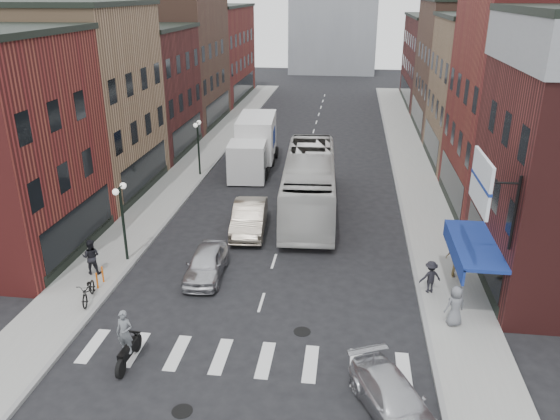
# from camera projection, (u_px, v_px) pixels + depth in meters

# --- Properties ---
(ground) EXTENTS (160.00, 160.00, 0.00)m
(ground) POSITION_uv_depth(u_px,v_px,m) (258.00, 315.00, 23.27)
(ground) COLOR black
(ground) RESTS_ON ground
(sidewalk_left) EXTENTS (3.00, 74.00, 0.15)m
(sidewalk_left) POSITION_uv_depth(u_px,v_px,m) (200.00, 159.00, 44.50)
(sidewalk_left) COLOR gray
(sidewalk_left) RESTS_ON ground
(sidewalk_right) EXTENTS (3.00, 74.00, 0.15)m
(sidewalk_right) POSITION_uv_depth(u_px,v_px,m) (412.00, 167.00, 42.46)
(sidewalk_right) COLOR gray
(sidewalk_right) RESTS_ON ground
(curb_left) EXTENTS (0.20, 74.00, 0.16)m
(curb_left) POSITION_uv_depth(u_px,v_px,m) (218.00, 161.00, 44.34)
(curb_left) COLOR gray
(curb_left) RESTS_ON ground
(curb_right) EXTENTS (0.20, 74.00, 0.16)m
(curb_right) POSITION_uv_depth(u_px,v_px,m) (393.00, 167.00, 42.66)
(curb_right) COLOR gray
(curb_right) RESTS_ON ground
(crosswalk_stripes) EXTENTS (12.00, 2.20, 0.01)m
(crosswalk_stripes) POSITION_uv_depth(u_px,v_px,m) (244.00, 358.00, 20.51)
(crosswalk_stripes) COLOR silver
(crosswalk_stripes) RESTS_ON ground
(bldg_left_mid_a) EXTENTS (10.30, 10.20, 12.30)m
(bldg_left_mid_a) POSITION_uv_depth(u_px,v_px,m) (66.00, 101.00, 35.65)
(bldg_left_mid_a) COLOR #8F6D4F
(bldg_left_mid_a) RESTS_ON ground
(bldg_left_mid_b) EXTENTS (10.30, 10.20, 10.30)m
(bldg_left_mid_b) POSITION_uv_depth(u_px,v_px,m) (127.00, 91.00, 45.22)
(bldg_left_mid_b) COLOR #431918
(bldg_left_mid_b) RESTS_ON ground
(bldg_left_far_a) EXTENTS (10.30, 12.20, 13.30)m
(bldg_left_far_a) POSITION_uv_depth(u_px,v_px,m) (168.00, 57.00, 54.78)
(bldg_left_far_a) COLOR brown
(bldg_left_far_a) RESTS_ON ground
(bldg_left_far_b) EXTENTS (10.30, 16.20, 11.30)m
(bldg_left_far_b) POSITION_uv_depth(u_px,v_px,m) (204.00, 53.00, 68.03)
(bldg_left_far_b) COLOR maroon
(bldg_left_far_b) RESTS_ON ground
(bldg_right_mid_a) EXTENTS (10.30, 10.20, 14.30)m
(bldg_right_mid_a) POSITION_uv_depth(u_px,v_px,m) (550.00, 96.00, 31.68)
(bldg_right_mid_a) COLOR maroon
(bldg_right_mid_a) RESTS_ON ground
(bldg_right_mid_b) EXTENTS (10.30, 10.20, 11.30)m
(bldg_right_mid_b) POSITION_uv_depth(u_px,v_px,m) (504.00, 93.00, 41.43)
(bldg_right_mid_b) COLOR #8F6D4F
(bldg_right_mid_b) RESTS_ON ground
(bldg_right_far_a) EXTENTS (10.30, 12.20, 12.30)m
(bldg_right_far_a) POSITION_uv_depth(u_px,v_px,m) (475.00, 67.00, 51.37)
(bldg_right_far_a) COLOR brown
(bldg_right_far_a) RESTS_ON ground
(bldg_right_far_b) EXTENTS (10.30, 16.20, 10.30)m
(bldg_right_far_b) POSITION_uv_depth(u_px,v_px,m) (451.00, 61.00, 64.62)
(bldg_right_far_b) COLOR #431918
(bldg_right_far_b) RESTS_ON ground
(awning_blue) EXTENTS (1.80, 5.00, 0.78)m
(awning_blue) POSITION_uv_depth(u_px,v_px,m) (470.00, 246.00, 23.52)
(awning_blue) COLOR navy
(awning_blue) RESTS_ON ground
(billboard_sign) EXTENTS (1.52, 3.00, 3.70)m
(billboard_sign) POSITION_uv_depth(u_px,v_px,m) (483.00, 184.00, 20.41)
(billboard_sign) COLOR black
(billboard_sign) RESTS_ON ground
(streetlamp_near) EXTENTS (0.32, 1.22, 4.11)m
(streetlamp_near) POSITION_uv_depth(u_px,v_px,m) (122.00, 209.00, 26.75)
(streetlamp_near) COLOR black
(streetlamp_near) RESTS_ON ground
(streetlamp_far) EXTENTS (0.32, 1.22, 4.11)m
(streetlamp_far) POSITION_uv_depth(u_px,v_px,m) (198.00, 138.00, 39.62)
(streetlamp_far) COLOR black
(streetlamp_far) RESTS_ON ground
(bike_rack) EXTENTS (0.08, 0.68, 0.80)m
(bike_rack) POSITION_uv_depth(u_px,v_px,m) (100.00, 277.00, 25.17)
(bike_rack) COLOR #D8590C
(bike_rack) RESTS_ON sidewalk_left
(box_truck) EXTENTS (3.12, 9.02, 3.86)m
(box_truck) POSITION_uv_depth(u_px,v_px,m) (254.00, 145.00, 41.63)
(box_truck) COLOR silver
(box_truck) RESTS_ON ground
(motorcycle_rider) EXTENTS (0.65, 2.24, 2.28)m
(motorcycle_rider) POSITION_uv_depth(u_px,v_px,m) (126.00, 340.00, 19.80)
(motorcycle_rider) COLOR black
(motorcycle_rider) RESTS_ON ground
(transit_bus) EXTENTS (3.69, 13.01, 3.58)m
(transit_bus) POSITION_uv_depth(u_px,v_px,m) (309.00, 183.00, 33.74)
(transit_bus) COLOR silver
(transit_bus) RESTS_ON ground
(sedan_left_near) EXTENTS (1.86, 4.23, 1.42)m
(sedan_left_near) POSITION_uv_depth(u_px,v_px,m) (206.00, 263.00, 26.12)
(sedan_left_near) COLOR #BBBBC0
(sedan_left_near) RESTS_ON ground
(sedan_left_far) EXTENTS (2.22, 5.25, 1.68)m
(sedan_left_far) POSITION_uv_depth(u_px,v_px,m) (249.00, 218.00, 31.04)
(sedan_left_far) COLOR #B3A591
(sedan_left_far) RESTS_ON ground
(curb_car) EXTENTS (3.37, 4.62, 1.24)m
(curb_car) POSITION_uv_depth(u_px,v_px,m) (394.00, 399.00, 17.55)
(curb_car) COLOR #BCBCC1
(curb_car) RESTS_ON ground
(parked_bicycle) EXTENTS (1.04, 1.99, 1.00)m
(parked_bicycle) POSITION_uv_depth(u_px,v_px,m) (88.00, 291.00, 23.87)
(parked_bicycle) COLOR black
(parked_bicycle) RESTS_ON sidewalk_left
(ped_left_solo) EXTENTS (0.91, 0.60, 1.76)m
(ped_left_solo) POSITION_uv_depth(u_px,v_px,m) (91.00, 257.00, 26.08)
(ped_left_solo) COLOR black
(ped_left_solo) RESTS_ON sidewalk_left
(ped_right_a) EXTENTS (1.09, 0.76, 1.53)m
(ped_right_a) POSITION_uv_depth(u_px,v_px,m) (430.00, 277.00, 24.47)
(ped_right_a) COLOR black
(ped_right_a) RESTS_ON sidewalk_right
(ped_right_b) EXTENTS (1.25, 0.82, 1.96)m
(ped_right_b) POSITION_uv_depth(u_px,v_px,m) (459.00, 259.00, 25.66)
(ped_right_b) COLOR #9D854F
(ped_right_b) RESTS_ON sidewalk_right
(ped_right_c) EXTENTS (1.00, 0.83, 1.74)m
(ped_right_c) POSITION_uv_depth(u_px,v_px,m) (455.00, 306.00, 22.03)
(ped_right_c) COLOR slate
(ped_right_c) RESTS_ON sidewalk_right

